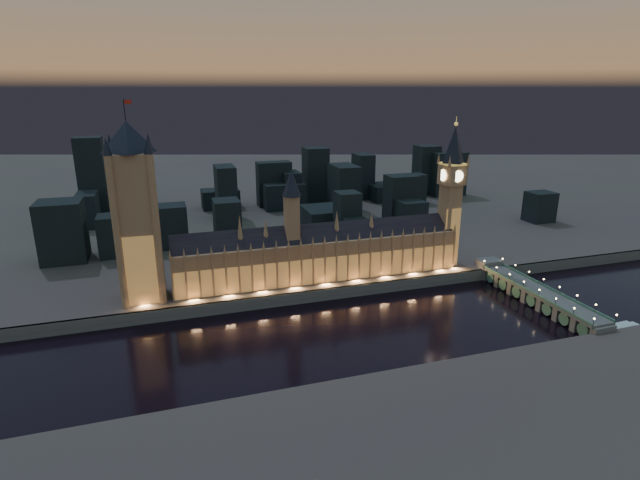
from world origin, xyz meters
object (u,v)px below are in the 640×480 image
object	(u,v)px
palace_of_westminster	(319,253)
river_boat	(616,330)
victoria_tower	(135,205)
elizabeth_tower	(451,185)
westminster_bridge	(533,293)

from	to	relation	value
palace_of_westminster	river_boat	size ratio (longest dim) A/B	4.51
victoria_tower	elizabeth_tower	size ratio (longest dim) A/B	1.12
elizabeth_tower	westminster_bridge	distance (m)	94.48
palace_of_westminster	elizabeth_tower	xyz separation A→B (m)	(101.51, 0.17, 42.43)
palace_of_westminster	victoria_tower	xyz separation A→B (m)	(-116.49, 0.17, 42.31)
palace_of_westminster	westminster_bridge	size ratio (longest dim) A/B	1.79
elizabeth_tower	westminster_bridge	xyz separation A→B (m)	(26.60, -65.38, -62.80)
victoria_tower	river_boat	bearing A→B (deg)	-24.13
victoria_tower	westminster_bridge	size ratio (longest dim) A/B	1.08
palace_of_westminster	victoria_tower	size ratio (longest dim) A/B	1.65
westminster_bridge	river_boat	bearing A→B (deg)	-72.80
elizabeth_tower	river_boat	xyz separation A→B (m)	(42.47, -116.66, -67.24)
elizabeth_tower	westminster_bridge	world-z (taller)	elizabeth_tower
palace_of_westminster	victoria_tower	bearing A→B (deg)	179.92
river_boat	victoria_tower	bearing A→B (deg)	155.87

